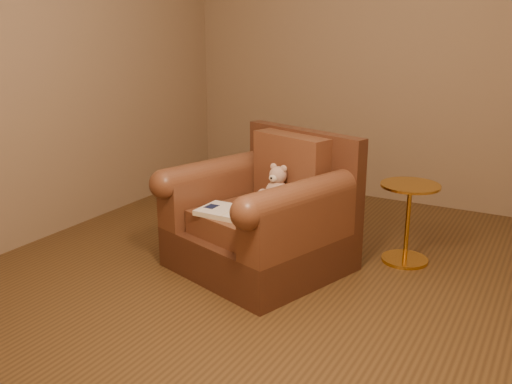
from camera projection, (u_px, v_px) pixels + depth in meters
The scene contains 6 objects.
floor at pixel (293, 277), 3.72m from camera, with size 4.00×4.00×0.00m, color brown.
room at pixel (299, 1), 3.23m from camera, with size 4.02×4.02×2.71m.
armchair at pixel (264, 218), 3.80m from camera, with size 1.23×1.20×0.89m.
teddy_bear at pixel (276, 189), 3.79m from camera, with size 0.20×0.23×0.28m.
guidebook at pixel (232, 213), 3.60m from camera, with size 0.43×0.26×0.03m.
side_table at pixel (408, 220), 3.89m from camera, with size 0.40×0.40×0.56m.
Camera 1 is at (1.44, -3.09, 1.60)m, focal length 40.00 mm.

